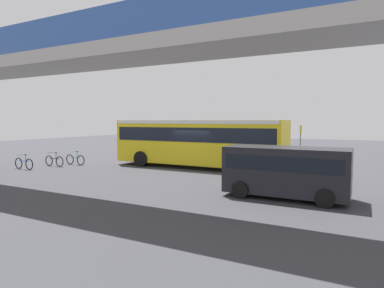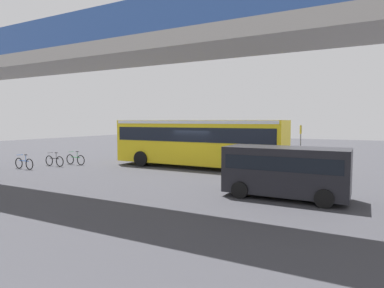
% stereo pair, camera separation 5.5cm
% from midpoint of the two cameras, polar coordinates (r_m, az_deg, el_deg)
% --- Properties ---
extents(ground, '(80.00, 80.00, 0.00)m').
position_cam_midpoint_polar(ground, '(21.44, 0.96, -4.28)').
color(ground, '#38383D').
extents(city_bus, '(11.54, 2.85, 3.15)m').
position_cam_midpoint_polar(city_bus, '(21.67, 0.89, 0.81)').
color(city_bus, yellow).
rests_on(city_bus, ground).
extents(parked_van, '(4.80, 2.17, 2.05)m').
position_cam_midpoint_polar(parked_van, '(13.81, 15.91, -4.14)').
color(parked_van, black).
rests_on(parked_van, ground).
extents(bicycle_green, '(1.77, 0.44, 0.96)m').
position_cam_midpoint_polar(bicycle_green, '(24.62, -19.68, -2.56)').
color(bicycle_green, black).
rests_on(bicycle_green, ground).
extents(bicycle_blue, '(1.77, 0.44, 0.96)m').
position_cam_midpoint_polar(bicycle_blue, '(23.68, -27.23, -3.03)').
color(bicycle_blue, black).
rests_on(bicycle_blue, ground).
extents(bicycle_black, '(1.77, 0.44, 0.96)m').
position_cam_midpoint_polar(bicycle_black, '(24.34, -22.87, -2.72)').
color(bicycle_black, black).
rests_on(bicycle_black, ground).
extents(pedestrian, '(0.38, 0.38, 1.79)m').
position_cam_midpoint_polar(pedestrian, '(26.38, -11.33, -0.86)').
color(pedestrian, '#2D2D38').
rests_on(pedestrian, ground).
extents(traffic_sign, '(0.08, 0.60, 2.80)m').
position_cam_midpoint_polar(traffic_sign, '(24.22, 18.26, 0.96)').
color(traffic_sign, slate).
rests_on(traffic_sign, ground).
extents(lane_dash_leftmost, '(2.00, 0.20, 0.01)m').
position_cam_midpoint_polar(lane_dash_leftmost, '(22.34, 18.36, -4.15)').
color(lane_dash_leftmost, silver).
rests_on(lane_dash_leftmost, ground).
extents(lane_dash_left, '(2.00, 0.20, 0.01)m').
position_cam_midpoint_polar(lane_dash_left, '(23.31, 8.60, -3.65)').
color(lane_dash_left, silver).
rests_on(lane_dash_left, ground).
extents(lane_dash_centre, '(2.00, 0.20, 0.01)m').
position_cam_midpoint_polar(lane_dash_centre, '(24.90, -0.14, -3.11)').
color(lane_dash_centre, silver).
rests_on(lane_dash_centre, ground).
extents(lane_dash_right, '(2.00, 0.20, 0.01)m').
position_cam_midpoint_polar(lane_dash_right, '(27.00, -7.66, -2.59)').
color(lane_dash_right, silver).
rests_on(lane_dash_right, ground).
extents(pedestrian_overpass, '(30.03, 2.60, 6.91)m').
position_cam_midpoint_polar(pedestrian_overpass, '(13.78, -17.08, 12.45)').
color(pedestrian_overpass, '#B2ADA5').
rests_on(pedestrian_overpass, ground).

